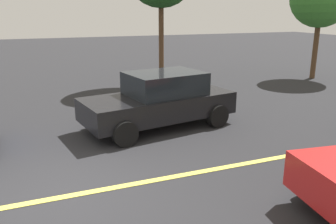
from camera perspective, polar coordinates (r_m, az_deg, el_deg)
ground_plane at (r=6.65m, az=-18.07°, el=-13.33°), size 80.00×80.00×0.00m
lane_marking_centre at (r=7.36m, az=6.16°, el=-9.53°), size 28.00×0.16×0.01m
car_black_approaching at (r=9.81m, az=-1.28°, el=1.98°), size 4.46×2.53×1.55m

